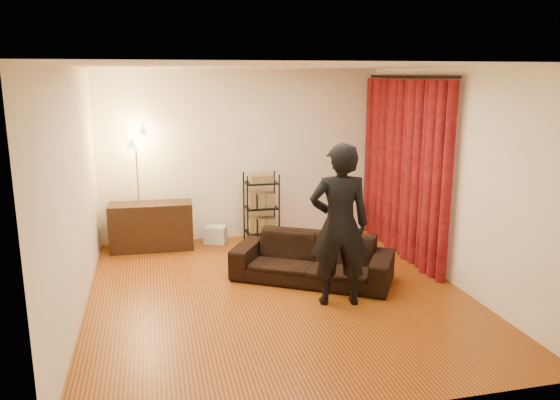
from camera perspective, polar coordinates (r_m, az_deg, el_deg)
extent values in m
plane|color=#9B5915|center=(6.76, -0.24, -9.73)|extent=(5.00, 5.00, 0.00)
plane|color=white|center=(6.23, -0.27, 13.81)|extent=(5.00, 5.00, 0.00)
plane|color=white|center=(8.78, -3.96, 4.71)|extent=(5.00, 0.00, 5.00)
plane|color=white|center=(4.04, 7.81, -5.32)|extent=(5.00, 0.00, 5.00)
plane|color=white|center=(6.26, -20.75, 0.51)|extent=(0.00, 5.00, 5.00)
plane|color=white|center=(7.20, 17.48, 2.30)|extent=(0.00, 5.00, 5.00)
cylinder|color=black|center=(8.03, 13.31, 12.43)|extent=(0.04, 2.65, 0.04)
imported|color=black|center=(7.08, 3.37, -6.13)|extent=(2.14, 1.72, 0.59)
imported|color=black|center=(6.23, 6.22, -2.62)|extent=(0.75, 0.55, 1.89)
cube|color=#301E0F|center=(8.52, -13.28, -2.69)|extent=(1.25, 0.51, 0.72)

